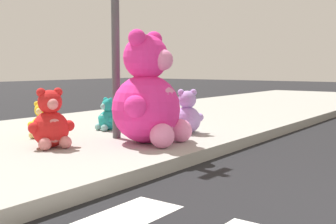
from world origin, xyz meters
TOP-DOWN VIEW (x-y plane):
  - sidewalk at (0.00, 5.20)m, footprint 28.00×4.40m
  - sign_pole at (1.00, 4.40)m, footprint 0.56×0.11m
  - plush_pink_large at (0.97, 3.81)m, footprint 1.10×0.99m
  - plush_white at (2.06, 4.49)m, footprint 0.53×0.47m
  - plush_teal at (1.46, 5.02)m, footprint 0.35×0.38m
  - plush_red at (0.03, 4.57)m, footprint 0.52×0.52m
  - plush_yellow at (0.42, 5.26)m, footprint 0.36×0.35m
  - plush_lavender at (1.93, 3.87)m, footprint 0.47×0.46m

SIDE VIEW (x-z plane):
  - sidewalk at x=0.00m, z-range 0.00..0.15m
  - plush_yellow at x=0.42m, z-range 0.10..0.60m
  - plush_teal at x=1.46m, z-range 0.10..0.60m
  - plush_lavender at x=1.93m, z-range 0.08..0.74m
  - plush_white at x=2.06m, z-range 0.08..0.77m
  - plush_red at x=0.03m, z-range 0.08..0.80m
  - plush_pink_large at x=0.97m, z-range 0.01..1.44m
  - sign_pole at x=1.00m, z-range 0.25..3.45m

